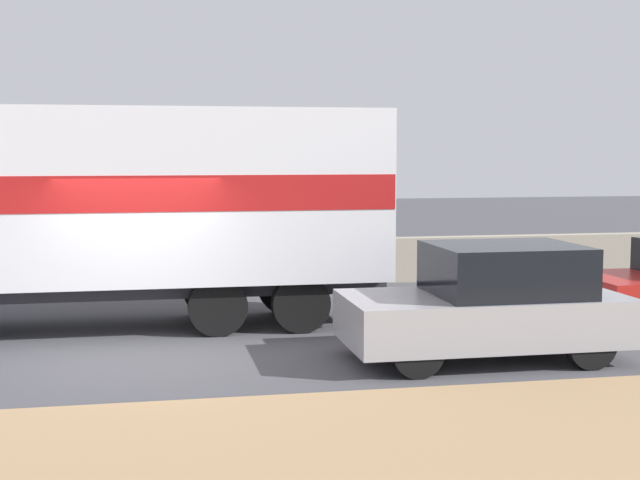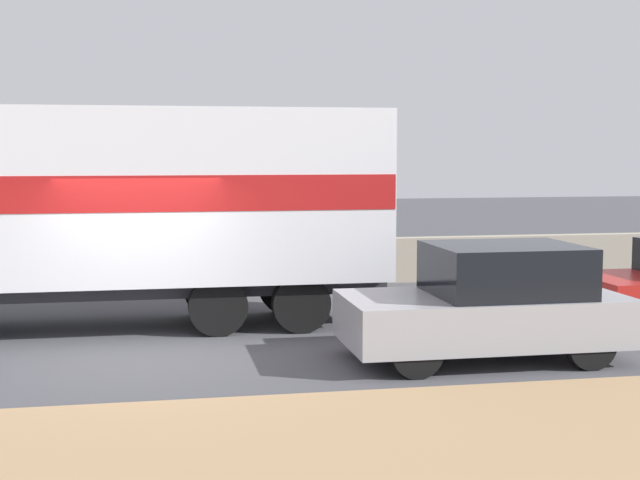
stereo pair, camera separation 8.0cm
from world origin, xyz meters
TOP-DOWN VIEW (x-y plane):
  - ground_plane at (0.00, 0.00)m, footprint 80.00×80.00m
  - stone_wall_backdrop at (0.00, 6.34)m, footprint 60.00×0.35m
  - box_truck at (0.05, 2.13)m, footprint 8.59×2.33m
  - car_hatchback at (4.81, -1.08)m, footprint 3.89×1.87m

SIDE VIEW (x-z plane):
  - ground_plane at x=0.00m, z-range 0.00..0.00m
  - stone_wall_backdrop at x=0.00m, z-range 0.00..0.98m
  - car_hatchback at x=4.81m, z-range -0.02..1.60m
  - box_truck at x=0.05m, z-range 0.24..3.82m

